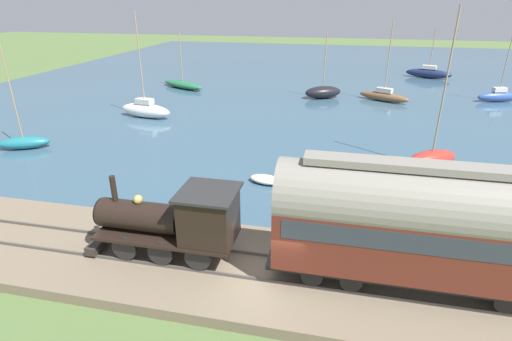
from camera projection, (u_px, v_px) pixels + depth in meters
name	position (u px, v px, depth m)	size (l,w,h in m)	color
ground_plane	(270.00, 284.00, 14.93)	(200.00, 200.00, 0.00)	#516B38
harbor_water	(328.00, 77.00, 53.94)	(80.00, 80.00, 0.01)	#38566B
rail_embankment	(272.00, 274.00, 15.17)	(5.79, 56.00, 0.55)	#756651
steam_locomotive	(178.00, 218.00, 15.10)	(2.11, 5.97, 3.14)	black
passenger_coach	(434.00, 224.00, 12.97)	(2.38, 10.76, 4.64)	black
sailboat_green	(183.00, 84.00, 46.91)	(4.40, 6.43, 6.45)	#236B42
sailboat_brown	(384.00, 96.00, 41.01)	(3.40, 5.18, 7.94)	brown
sailboat_navy	(428.00, 73.00, 52.71)	(3.23, 5.85, 6.28)	#192347
sailboat_black	(323.00, 92.00, 42.21)	(3.36, 4.32, 6.54)	black
sailboat_white	(146.00, 109.00, 35.40)	(2.15, 5.12, 8.89)	white
sailboat_red	(432.00, 158.00, 24.89)	(3.10, 3.74, 9.53)	#B72D23
sailboat_blue	(498.00, 96.00, 40.77)	(2.20, 4.44, 7.18)	#335199
sailboat_teal	(24.00, 142.00, 28.12)	(2.49, 3.57, 7.27)	#1E707A
rowboat_near_shore	(445.00, 213.00, 19.57)	(1.32, 2.52, 0.31)	#B7B2A3
rowboat_mid_harbor	(266.00, 180.00, 23.00)	(1.47, 2.19, 0.42)	beige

